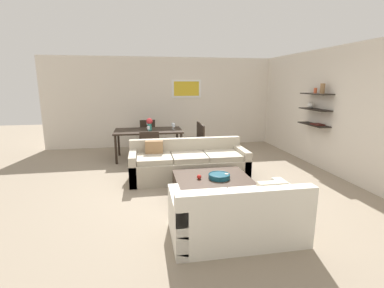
{
  "coord_description": "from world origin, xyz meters",
  "views": [
    {
      "loc": [
        -1.03,
        -5.15,
        1.95
      ],
      "look_at": [
        -0.08,
        0.2,
        0.75
      ],
      "focal_mm": 26.1,
      "sensor_mm": 36.0,
      "label": 1
    }
  ],
  "objects_px": {
    "loveseat_white": "(237,216)",
    "dining_chair_foot": "(150,147)",
    "coffee_table": "(213,188)",
    "wine_glass_foot": "(149,128)",
    "dining_table": "(148,133)",
    "dining_chair_right_near": "(198,139)",
    "wine_glass_right_far": "(173,125)",
    "decorative_bowl": "(219,176)",
    "sofa_beige": "(188,164)",
    "candle_jar": "(227,176)",
    "dining_chair_right_far": "(195,136)",
    "apple_on_coffee_table": "(199,177)",
    "wine_glass_head": "(148,123)",
    "centerpiece_vase": "(150,123)",
    "wine_glass_right_near": "(174,126)",
    "dining_chair_head": "(148,133)"
  },
  "relations": [
    {
      "from": "dining_chair_head",
      "to": "wine_glass_right_near",
      "type": "bearing_deg",
      "value": -57.25
    },
    {
      "from": "dining_table",
      "to": "dining_chair_foot",
      "type": "height_order",
      "value": "dining_chair_foot"
    },
    {
      "from": "centerpiece_vase",
      "to": "coffee_table",
      "type": "bearing_deg",
      "value": -71.23
    },
    {
      "from": "wine_glass_right_far",
      "to": "dining_table",
      "type": "bearing_deg",
      "value": -169.57
    },
    {
      "from": "dining_chair_foot",
      "to": "centerpiece_vase",
      "type": "distance_m",
      "value": 0.96
    },
    {
      "from": "sofa_beige",
      "to": "dining_table",
      "type": "distance_m",
      "value": 1.92
    },
    {
      "from": "decorative_bowl",
      "to": "centerpiece_vase",
      "type": "relative_size",
      "value": 1.16
    },
    {
      "from": "sofa_beige",
      "to": "candle_jar",
      "type": "relative_size",
      "value": 28.61
    },
    {
      "from": "dining_chair_right_near",
      "to": "wine_glass_right_far",
      "type": "height_order",
      "value": "wine_glass_right_far"
    },
    {
      "from": "decorative_bowl",
      "to": "dining_chair_head",
      "type": "height_order",
      "value": "dining_chair_head"
    },
    {
      "from": "candle_jar",
      "to": "dining_chair_right_far",
      "type": "xyz_separation_m",
      "value": [
        0.05,
        3.15,
        0.08
      ]
    },
    {
      "from": "dining_chair_right_far",
      "to": "centerpiece_vase",
      "type": "relative_size",
      "value": 2.82
    },
    {
      "from": "coffee_table",
      "to": "apple_on_coffee_table",
      "type": "relative_size",
      "value": 16.5
    },
    {
      "from": "dining_chair_right_near",
      "to": "wine_glass_foot",
      "type": "relative_size",
      "value": 5.52
    },
    {
      "from": "decorative_bowl",
      "to": "apple_on_coffee_table",
      "type": "distance_m",
      "value": 0.34
    },
    {
      "from": "coffee_table",
      "to": "decorative_bowl",
      "type": "xyz_separation_m",
      "value": [
        0.1,
        -0.06,
        0.23
      ]
    },
    {
      "from": "sofa_beige",
      "to": "decorative_bowl",
      "type": "xyz_separation_m",
      "value": [
        0.33,
        -1.2,
        0.13
      ]
    },
    {
      "from": "candle_jar",
      "to": "dining_chair_foot",
      "type": "bearing_deg",
      "value": 120.73
    },
    {
      "from": "dining_chair_right_far",
      "to": "wine_glass_foot",
      "type": "bearing_deg",
      "value": -153.21
    },
    {
      "from": "sofa_beige",
      "to": "dining_chair_right_near",
      "type": "distance_m",
      "value": 1.6
    },
    {
      "from": "dining_table",
      "to": "centerpiece_vase",
      "type": "bearing_deg",
      "value": -44.55
    },
    {
      "from": "candle_jar",
      "to": "coffee_table",
      "type": "bearing_deg",
      "value": 161.98
    },
    {
      "from": "sofa_beige",
      "to": "dining_chair_right_far",
      "type": "bearing_deg",
      "value": 75.37
    },
    {
      "from": "coffee_table",
      "to": "centerpiece_vase",
      "type": "distance_m",
      "value": 3.08
    },
    {
      "from": "dining_chair_right_near",
      "to": "wine_glass_right_near",
      "type": "relative_size",
      "value": 5.28
    },
    {
      "from": "wine_glass_right_far",
      "to": "wine_glass_foot",
      "type": "distance_m",
      "value": 0.85
    },
    {
      "from": "apple_on_coffee_table",
      "to": "wine_glass_right_near",
      "type": "xyz_separation_m",
      "value": [
        -0.11,
        2.77,
        0.45
      ]
    },
    {
      "from": "apple_on_coffee_table",
      "to": "wine_glass_head",
      "type": "height_order",
      "value": "wine_glass_head"
    },
    {
      "from": "dining_chair_foot",
      "to": "wine_glass_head",
      "type": "bearing_deg",
      "value": 90.0
    },
    {
      "from": "sofa_beige",
      "to": "dining_chair_right_near",
      "type": "relative_size",
      "value": 2.71
    },
    {
      "from": "dining_table",
      "to": "wine_glass_head",
      "type": "xyz_separation_m",
      "value": [
        0.0,
        0.42,
        0.18
      ]
    },
    {
      "from": "dining_chair_head",
      "to": "wine_glass_right_far",
      "type": "bearing_deg",
      "value": -49.88
    },
    {
      "from": "decorative_bowl",
      "to": "wine_glass_right_far",
      "type": "bearing_deg",
      "value": 98.31
    },
    {
      "from": "candle_jar",
      "to": "wine_glass_foot",
      "type": "height_order",
      "value": "wine_glass_foot"
    },
    {
      "from": "apple_on_coffee_table",
      "to": "wine_glass_head",
      "type": "bearing_deg",
      "value": 102.86
    },
    {
      "from": "wine_glass_head",
      "to": "dining_chair_right_near",
      "type": "bearing_deg",
      "value": -26.79
    },
    {
      "from": "coffee_table",
      "to": "wine_glass_right_near",
      "type": "bearing_deg",
      "value": 97.24
    },
    {
      "from": "decorative_bowl",
      "to": "wine_glass_foot",
      "type": "bearing_deg",
      "value": 113.62
    },
    {
      "from": "dining_table",
      "to": "wine_glass_foot",
      "type": "height_order",
      "value": "wine_glass_foot"
    },
    {
      "from": "loveseat_white",
      "to": "dining_chair_foot",
      "type": "xyz_separation_m",
      "value": [
        -1.0,
        3.21,
        0.21
      ]
    },
    {
      "from": "apple_on_coffee_table",
      "to": "dining_chair_foot",
      "type": "distance_m",
      "value": 2.14
    },
    {
      "from": "dining_table",
      "to": "wine_glass_right_far",
      "type": "bearing_deg",
      "value": 10.43
    },
    {
      "from": "dining_chair_foot",
      "to": "wine_glass_head",
      "type": "xyz_separation_m",
      "value": [
        -0.0,
        1.31,
        0.36
      ]
    },
    {
      "from": "coffee_table",
      "to": "wine_glass_foot",
      "type": "distance_m",
      "value": 2.72
    },
    {
      "from": "sofa_beige",
      "to": "dining_chair_right_far",
      "type": "height_order",
      "value": "dining_chair_right_far"
    },
    {
      "from": "dining_chair_head",
      "to": "wine_glass_head",
      "type": "xyz_separation_m",
      "value": [
        -0.0,
        -0.47,
        0.36
      ]
    },
    {
      "from": "dining_table",
      "to": "wine_glass_foot",
      "type": "relative_size",
      "value": 10.79
    },
    {
      "from": "dining_chair_right_near",
      "to": "wine_glass_foot",
      "type": "bearing_deg",
      "value": -170.79
    },
    {
      "from": "dining_table",
      "to": "dining_chair_head",
      "type": "height_order",
      "value": "dining_chair_head"
    },
    {
      "from": "loveseat_white",
      "to": "decorative_bowl",
      "type": "bearing_deg",
      "value": 85.62
    }
  ]
}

